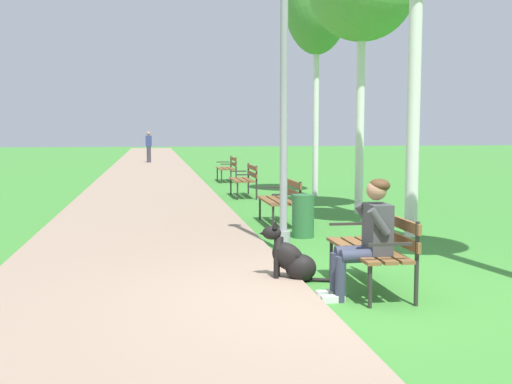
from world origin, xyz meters
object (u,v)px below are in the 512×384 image
pedestrian_distant (149,147)px  park_bench_furthest (228,167)px  dog_black (292,259)px  litter_bin (303,216)px  park_bench_mid (282,197)px  lamp_post_near (284,85)px  park_bench_far (245,177)px  park_bench_near (375,244)px  person_seated_on_near_bench (367,234)px

pedestrian_distant → park_bench_furthest: bearing=-77.8°
dog_black → litter_bin: size_ratio=1.16×
park_bench_mid → park_bench_furthest: (0.16, 9.85, 0.00)m
park_bench_mid → pedestrian_distant: 22.47m
lamp_post_near → litter_bin: 2.38m
park_bench_far → park_bench_furthest: same height
park_bench_far → pedestrian_distant: pedestrian_distant is taller
park_bench_near → park_bench_mid: size_ratio=1.00×
park_bench_near → park_bench_furthest: bearing=89.5°
park_bench_furthest → person_seated_on_near_bench: (-0.32, -15.05, 0.17)m
dog_black → person_seated_on_near_bench: bearing=-54.7°
park_bench_near → park_bench_furthest: size_ratio=1.00×
park_bench_near → park_bench_furthest: (0.12, 14.72, 0.00)m
park_bench_far → person_seated_on_near_bench: bearing=-91.1°
park_bench_furthest → litter_bin: size_ratio=2.14×
person_seated_on_near_bench → litter_bin: 3.79m
park_bench_far → park_bench_furthest: size_ratio=1.00×
lamp_post_near → litter_bin: lamp_post_near is taller
park_bench_near → park_bench_mid: same height
dog_black → litter_bin: 3.03m
park_bench_near → park_bench_far: 9.79m
park_bench_near → dog_black: size_ratio=1.85×
dog_black → litter_bin: bearing=74.1°
person_seated_on_near_bench → lamp_post_near: bearing=97.3°
park_bench_near → park_bench_mid: 4.88m
lamp_post_near → litter_bin: (0.56, 1.12, -2.03)m
park_bench_mid → person_seated_on_near_bench: size_ratio=1.20×
pedestrian_distant → park_bench_near: bearing=-84.6°
park_bench_near → dog_black: (-0.81, 0.53, -0.25)m
park_bench_furthest → person_seated_on_near_bench: size_ratio=1.20×
park_bench_far → dog_black: 9.30m
park_bench_near → pedestrian_distant: (-2.59, 27.20, 0.33)m
park_bench_furthest → dog_black: 14.22m
park_bench_far → person_seated_on_near_bench: size_ratio=1.20×
park_bench_mid → person_seated_on_near_bench: bearing=-91.8°
park_bench_mid → litter_bin: size_ratio=2.14×
park_bench_near → lamp_post_near: bearing=103.3°
dog_black → lamp_post_near: lamp_post_near is taller
park_bench_far → litter_bin: size_ratio=2.14×
park_bench_mid → person_seated_on_near_bench: 5.21m
person_seated_on_near_bench → litter_bin: bearing=86.6°
litter_bin → pedestrian_distant: size_ratio=0.42×
park_bench_far → dog_black: park_bench_far is taller
park_bench_mid → park_bench_furthest: 9.85m
lamp_post_near → pedestrian_distant: bearing=94.7°
park_bench_furthest → litter_bin: (-0.10, -11.28, -0.16)m
dog_black → park_bench_near: bearing=-33.2°
litter_bin → pedestrian_distant: bearing=96.2°
park_bench_near → litter_bin: 3.45m
pedestrian_distant → park_bench_far: bearing=-81.6°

